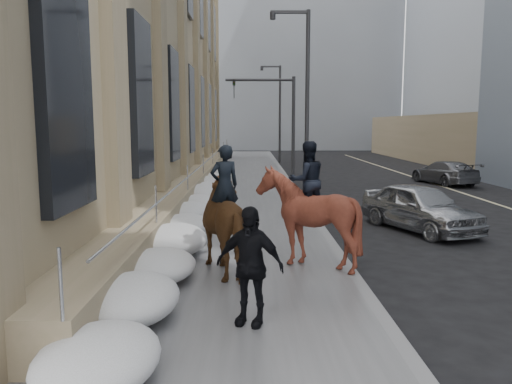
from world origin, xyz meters
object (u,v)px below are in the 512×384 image
(mounted_horse_left, at_px, (232,221))
(car_grey, at_px, (444,172))
(mounted_horse_right, at_px, (307,213))
(car_silver, at_px, (420,207))
(pedestrian, at_px, (250,266))

(mounted_horse_left, distance_m, car_grey, 19.81)
(mounted_horse_right, bearing_deg, mounted_horse_left, -1.57)
(mounted_horse_left, bearing_deg, car_grey, -147.00)
(mounted_horse_left, height_order, car_silver, mounted_horse_left)
(mounted_horse_left, bearing_deg, mounted_horse_right, 171.23)
(mounted_horse_right, bearing_deg, pedestrian, 52.47)
(mounted_horse_right, distance_m, car_grey, 18.60)
(mounted_horse_left, height_order, pedestrian, mounted_horse_left)
(pedestrian, bearing_deg, car_silver, 75.17)
(car_silver, distance_m, car_grey, 13.03)
(mounted_horse_right, xyz_separation_m, car_silver, (3.94, 4.21, -0.58))
(car_silver, bearing_deg, car_grey, 43.90)
(pedestrian, height_order, car_silver, pedestrian)
(pedestrian, distance_m, car_grey, 22.01)
(mounted_horse_right, height_order, car_grey, mounted_horse_right)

